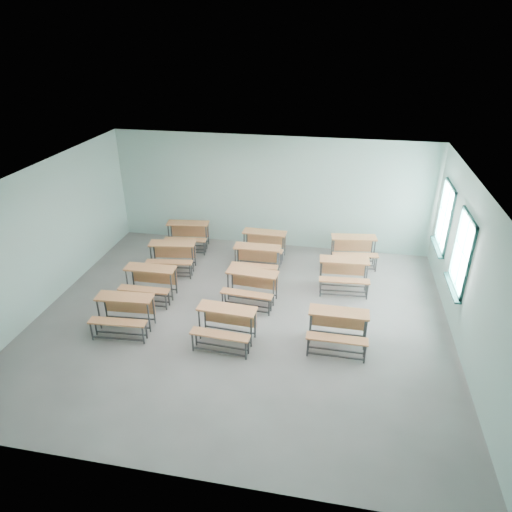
# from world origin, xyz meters

# --- Properties ---
(room) EXTENTS (9.04, 8.04, 3.24)m
(room) POSITION_xyz_m (0.08, 0.03, 1.60)
(room) COLOR gray
(room) RESTS_ON ground
(desk_unit_r0c0) EXTENTS (1.25, 0.88, 0.75)m
(desk_unit_r0c0) POSITION_xyz_m (-2.34, -0.78, 0.50)
(desk_unit_r0c0) COLOR #C37846
(desk_unit_r0c0) RESTS_ON ground
(desk_unit_r0c1) EXTENTS (1.24, 0.87, 0.75)m
(desk_unit_r0c1) POSITION_xyz_m (-0.13, -0.79, 0.50)
(desk_unit_r0c1) COLOR #C37846
(desk_unit_r0c1) RESTS_ON ground
(desk_unit_r0c2) EXTENTS (1.20, 0.81, 0.75)m
(desk_unit_r0c2) POSITION_xyz_m (2.10, -0.49, 0.50)
(desk_unit_r0c2) COLOR #C37846
(desk_unit_r0c2) RESTS_ON ground
(desk_unit_r1c0) EXTENTS (1.21, 0.82, 0.75)m
(desk_unit_r1c0) POSITION_xyz_m (-2.31, 0.53, 0.50)
(desk_unit_r1c0) COLOR #C37846
(desk_unit_r1c0) RESTS_ON ground
(desk_unit_r1c1) EXTENTS (1.25, 0.89, 0.75)m
(desk_unit_r1c1) POSITION_xyz_m (0.08, 0.78, 0.50)
(desk_unit_r1c1) COLOR #C37846
(desk_unit_r1c1) RESTS_ON ground
(desk_unit_r2c0) EXTENTS (1.29, 0.96, 0.75)m
(desk_unit_r2c0) POSITION_xyz_m (-2.26, 1.91, 0.50)
(desk_unit_r2c0) COLOR #C37846
(desk_unit_r2c0) RESTS_ON ground
(desk_unit_r2c1) EXTENTS (1.21, 0.82, 0.75)m
(desk_unit_r2c1) POSITION_xyz_m (-0.05, 2.12, 0.50)
(desk_unit_r2c1) COLOR #C37846
(desk_unit_r2c1) RESTS_ON ground
(desk_unit_r2c2) EXTENTS (1.25, 0.88, 0.75)m
(desk_unit_r2c2) POSITION_xyz_m (2.18, 1.81, 0.50)
(desk_unit_r2c2) COLOR #C37846
(desk_unit_r2c2) RESTS_ON ground
(desk_unit_r3c0) EXTENTS (1.28, 0.94, 0.75)m
(desk_unit_r3c0) POSITION_xyz_m (-2.30, 3.29, 0.50)
(desk_unit_r3c0) COLOR #C37846
(desk_unit_r3c0) RESTS_ON ground
(desk_unit_r3c1) EXTENTS (1.23, 0.85, 0.75)m
(desk_unit_r3c1) POSITION_xyz_m (-0.03, 3.07, 0.50)
(desk_unit_r3c1) COLOR #C37846
(desk_unit_r3c1) RESTS_ON ground
(desk_unit_r3c2) EXTENTS (1.29, 0.95, 0.75)m
(desk_unit_r3c2) POSITION_xyz_m (2.41, 3.21, 0.50)
(desk_unit_r3c2) COLOR #C37846
(desk_unit_r3c2) RESTS_ON ground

